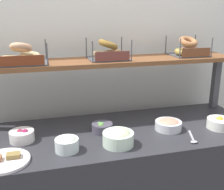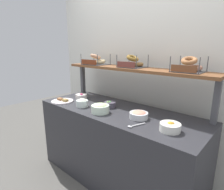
{
  "view_description": "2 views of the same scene",
  "coord_description": "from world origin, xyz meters",
  "px_view_note": "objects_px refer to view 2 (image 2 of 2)",
  "views": [
    {
      "loc": [
        -0.48,
        -1.61,
        1.62
      ],
      "look_at": [
        -0.03,
        0.08,
        1.08
      ],
      "focal_mm": 44.78,
      "sensor_mm": 36.0,
      "label": 1
    },
    {
      "loc": [
        1.22,
        -1.45,
        1.49
      ],
      "look_at": [
        -0.07,
        0.0,
        1.0
      ],
      "focal_mm": 29.78,
      "sensor_mm": 36.0,
      "label": 2
    }
  ],
  "objects_px": {
    "bowl_scallion_spread": "(100,108)",
    "bagel_basket_everything": "(188,67)",
    "serving_spoon_near_plate": "(134,126)",
    "serving_plate_white": "(62,101)",
    "bagel_basket_cinnamon_raisin": "(132,63)",
    "bowl_veggie_mix": "(110,104)",
    "bowl_cream_cheese": "(82,103)",
    "bowl_lox_spread": "(139,115)",
    "bowl_beet_salad": "(81,96)",
    "bagel_basket_plain": "(95,61)",
    "bowl_fruit_salad": "(170,127)"
  },
  "relations": [
    {
      "from": "bowl_scallion_spread",
      "to": "bagel_basket_everything",
      "type": "xyz_separation_m",
      "value": [
        0.68,
        0.46,
        0.43
      ]
    },
    {
      "from": "bowl_veggie_mix",
      "to": "serving_plate_white",
      "type": "bearing_deg",
      "value": -157.97
    },
    {
      "from": "serving_spoon_near_plate",
      "to": "bagel_basket_everything",
      "type": "height_order",
      "value": "bagel_basket_everything"
    },
    {
      "from": "bagel_basket_cinnamon_raisin",
      "to": "bagel_basket_everything",
      "type": "xyz_separation_m",
      "value": [
        0.62,
        0.01,
        0.0
      ]
    },
    {
      "from": "bagel_basket_everything",
      "to": "bagel_basket_cinnamon_raisin",
      "type": "bearing_deg",
      "value": -179.39
    },
    {
      "from": "bowl_scallion_spread",
      "to": "bagel_basket_everything",
      "type": "relative_size",
      "value": 0.66
    },
    {
      "from": "bowl_fruit_salad",
      "to": "serving_spoon_near_plate",
      "type": "xyz_separation_m",
      "value": [
        -0.27,
        -0.12,
        -0.03
      ]
    },
    {
      "from": "bowl_lox_spread",
      "to": "serving_spoon_near_plate",
      "type": "xyz_separation_m",
      "value": [
        0.08,
        -0.18,
        -0.03
      ]
    },
    {
      "from": "bowl_cream_cheese",
      "to": "bowl_scallion_spread",
      "type": "height_order",
      "value": "bowl_scallion_spread"
    },
    {
      "from": "bowl_cream_cheese",
      "to": "serving_spoon_near_plate",
      "type": "relative_size",
      "value": 0.8
    },
    {
      "from": "bowl_lox_spread",
      "to": "bowl_beet_salad",
      "type": "height_order",
      "value": "bowl_beet_salad"
    },
    {
      "from": "bowl_beet_salad",
      "to": "serving_spoon_near_plate",
      "type": "height_order",
      "value": "bowl_beet_salad"
    },
    {
      "from": "bowl_beet_salad",
      "to": "bagel_basket_everything",
      "type": "relative_size",
      "value": 0.53
    },
    {
      "from": "bowl_cream_cheese",
      "to": "bowl_veggie_mix",
      "type": "relative_size",
      "value": 0.99
    },
    {
      "from": "bowl_lox_spread",
      "to": "bowl_scallion_spread",
      "type": "bearing_deg",
      "value": -161.65
    },
    {
      "from": "bowl_lox_spread",
      "to": "bowl_cream_cheese",
      "type": "bearing_deg",
      "value": -170.01
    },
    {
      "from": "bowl_veggie_mix",
      "to": "bagel_basket_plain",
      "type": "bearing_deg",
      "value": 153.64
    },
    {
      "from": "bowl_lox_spread",
      "to": "serving_spoon_near_plate",
      "type": "bearing_deg",
      "value": -67.73
    },
    {
      "from": "bowl_beet_salad",
      "to": "bagel_basket_plain",
      "type": "distance_m",
      "value": 0.5
    },
    {
      "from": "bowl_cream_cheese",
      "to": "bowl_beet_salad",
      "type": "bearing_deg",
      "value": 142.32
    },
    {
      "from": "bowl_cream_cheese",
      "to": "serving_plate_white",
      "type": "xyz_separation_m",
      "value": [
        -0.33,
        -0.04,
        -0.04
      ]
    },
    {
      "from": "bagel_basket_everything",
      "to": "bowl_veggie_mix",
      "type": "bearing_deg",
      "value": -160.14
    },
    {
      "from": "serving_plate_white",
      "to": "bagel_basket_everything",
      "type": "bearing_deg",
      "value": 20.83
    },
    {
      "from": "serving_plate_white",
      "to": "bowl_scallion_spread",
      "type": "bearing_deg",
      "value": 3.02
    },
    {
      "from": "bagel_basket_plain",
      "to": "serving_plate_white",
      "type": "bearing_deg",
      "value": -103.34
    },
    {
      "from": "bowl_fruit_salad",
      "to": "bowl_scallion_spread",
      "type": "height_order",
      "value": "bowl_scallion_spread"
    },
    {
      "from": "bowl_beet_salad",
      "to": "bagel_basket_plain",
      "type": "relative_size",
      "value": 0.46
    },
    {
      "from": "bowl_beet_salad",
      "to": "bagel_basket_everything",
      "type": "xyz_separation_m",
      "value": [
        1.22,
        0.26,
        0.44
      ]
    },
    {
      "from": "bowl_veggie_mix",
      "to": "bowl_lox_spread",
      "type": "bearing_deg",
      "value": -9.64
    },
    {
      "from": "bowl_lox_spread",
      "to": "serving_plate_white",
      "type": "height_order",
      "value": "bowl_lox_spread"
    },
    {
      "from": "bagel_basket_cinnamon_raisin",
      "to": "bowl_veggie_mix",
      "type": "bearing_deg",
      "value": -112.58
    },
    {
      "from": "bowl_scallion_spread",
      "to": "bagel_basket_cinnamon_raisin",
      "type": "height_order",
      "value": "bagel_basket_cinnamon_raisin"
    },
    {
      "from": "bowl_lox_spread",
      "to": "bowl_scallion_spread",
      "type": "distance_m",
      "value": 0.4
    },
    {
      "from": "bowl_scallion_spread",
      "to": "serving_spoon_near_plate",
      "type": "distance_m",
      "value": 0.46
    },
    {
      "from": "bowl_beet_salad",
      "to": "serving_spoon_near_plate",
      "type": "distance_m",
      "value": 1.04
    },
    {
      "from": "serving_spoon_near_plate",
      "to": "bagel_basket_plain",
      "type": "xyz_separation_m",
      "value": [
        -0.98,
        0.49,
        0.47
      ]
    },
    {
      "from": "bagel_basket_plain",
      "to": "bagel_basket_everything",
      "type": "relative_size",
      "value": 1.16
    },
    {
      "from": "bowl_lox_spread",
      "to": "bowl_beet_salad",
      "type": "bearing_deg",
      "value": 175.55
    },
    {
      "from": "bowl_beet_salad",
      "to": "bagel_basket_everything",
      "type": "bearing_deg",
      "value": 12.19
    },
    {
      "from": "bowl_veggie_mix",
      "to": "bagel_basket_cinnamon_raisin",
      "type": "bearing_deg",
      "value": 67.42
    },
    {
      "from": "bowl_fruit_salad",
      "to": "bowl_veggie_mix",
      "type": "xyz_separation_m",
      "value": [
        -0.78,
        0.14,
        -0.0
      ]
    },
    {
      "from": "serving_spoon_near_plate",
      "to": "bagel_basket_plain",
      "type": "height_order",
      "value": "bagel_basket_plain"
    },
    {
      "from": "serving_plate_white",
      "to": "bagel_basket_plain",
      "type": "distance_m",
      "value": 0.67
    },
    {
      "from": "bowl_lox_spread",
      "to": "bowl_beet_salad",
      "type": "xyz_separation_m",
      "value": [
        -0.93,
        0.07,
        0.0
      ]
    },
    {
      "from": "bowl_beet_salad",
      "to": "serving_plate_white",
      "type": "bearing_deg",
      "value": -109.51
    },
    {
      "from": "serving_spoon_near_plate",
      "to": "bagel_basket_cinnamon_raisin",
      "type": "bearing_deg",
      "value": 128.07
    },
    {
      "from": "bagel_basket_plain",
      "to": "bowl_beet_salad",
      "type": "bearing_deg",
      "value": -96.85
    },
    {
      "from": "bowl_fruit_salad",
      "to": "bagel_basket_cinnamon_raisin",
      "type": "distance_m",
      "value": 0.89
    },
    {
      "from": "bowl_scallion_spread",
      "to": "serving_plate_white",
      "type": "distance_m",
      "value": 0.63
    },
    {
      "from": "bowl_veggie_mix",
      "to": "bowl_beet_salad",
      "type": "bearing_deg",
      "value": -179.84
    }
  ]
}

